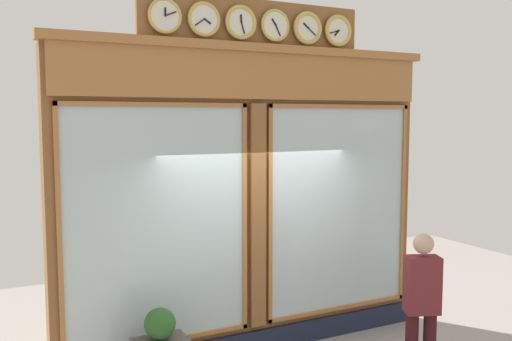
# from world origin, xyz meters

# --- Properties ---
(shop_facade) EXTENTS (4.93, 0.42, 4.31)m
(shop_facade) POSITION_xyz_m (-0.00, -0.12, 1.94)
(shop_facade) COLOR brown
(shop_facade) RESTS_ON ground_plane
(pedestrian) EXTENTS (0.42, 0.34, 1.69)m
(pedestrian) POSITION_xyz_m (-1.19, 1.60, 0.93)
(pedestrian) COLOR #3A1316
(pedestrian) RESTS_ON ground_plane
(planter_shrub) EXTENTS (0.33, 0.33, 0.33)m
(planter_shrub) POSITION_xyz_m (1.39, 0.52, 0.78)
(planter_shrub) COLOR #285623
(planter_shrub) RESTS_ON planter_box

